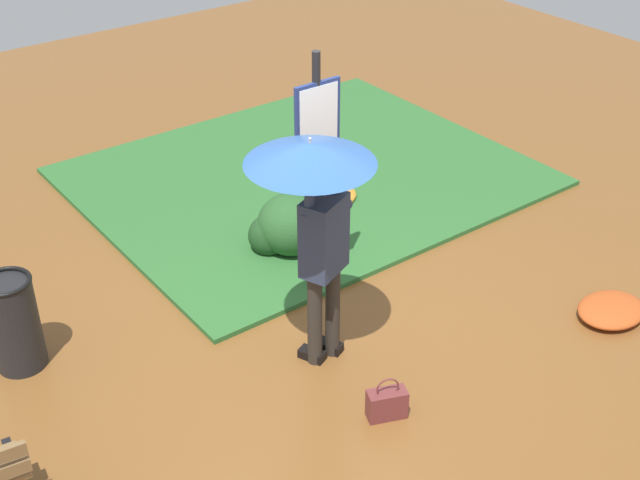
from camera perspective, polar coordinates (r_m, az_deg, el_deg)
The scene contains 9 objects.
ground_plane at distance 7.14m, azimuth -0.45°, elevation -7.79°, with size 18.00×18.00×0.00m, color brown.
grass_verge at distance 9.80m, azimuth -1.04°, elevation 4.29°, with size 4.80×4.00×0.05m.
person_with_umbrella at distance 6.21m, azimuth -0.25°, elevation 2.96°, with size 0.96×0.96×2.04m.
info_sign_post at distance 7.14m, azimuth -0.20°, elevation 6.02°, with size 0.44×0.07×2.30m.
handbag at distance 6.54m, azimuth 4.50°, elevation -10.85°, with size 0.33×0.24×0.37m.
trash_bin at distance 7.23m, azimuth -19.80°, elevation -5.24°, with size 0.42×0.42×0.83m.
shrub_cluster at distance 8.32m, azimuth -2.21°, elevation 0.92°, with size 0.75×0.68×0.61m.
leaf_pile_near_person at distance 9.25m, azimuth 0.41°, elevation 2.89°, with size 0.71×0.57×0.16m.
leaf_pile_by_bench at distance 7.96m, azimuth 18.92°, elevation -4.44°, with size 0.66×0.53×0.14m.
Camera 1 is at (3.27, 4.43, 4.54)m, focal length 47.81 mm.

